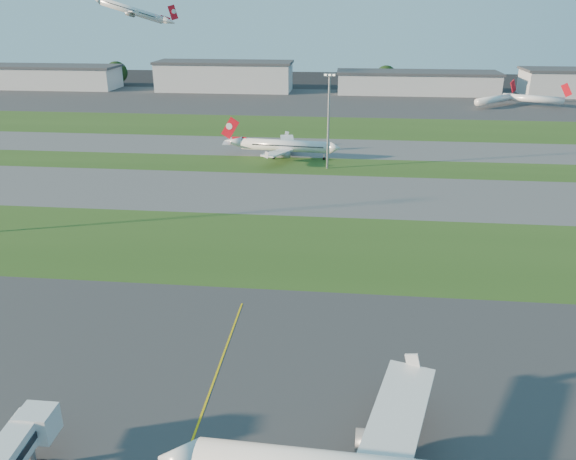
# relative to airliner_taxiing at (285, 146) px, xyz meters

# --- Properties ---
(ground) EXTENTS (700.00, 700.00, 0.00)m
(ground) POSITION_rel_airliner_taxiing_xyz_m (-1.86, -118.38, -3.64)
(ground) COLOR black
(ground) RESTS_ON ground
(apron_near) EXTENTS (300.00, 70.00, 0.01)m
(apron_near) POSITION_rel_airliner_taxiing_xyz_m (-1.86, -118.38, -3.63)
(apron_near) COLOR #333335
(apron_near) RESTS_ON ground
(grass_strip_a) EXTENTS (300.00, 34.00, 0.01)m
(grass_strip_a) POSITION_rel_airliner_taxiing_xyz_m (-1.86, -66.38, -3.63)
(grass_strip_a) COLOR #2A4B19
(grass_strip_a) RESTS_ON ground
(taxiway_a) EXTENTS (300.00, 32.00, 0.01)m
(taxiway_a) POSITION_rel_airliner_taxiing_xyz_m (-1.86, -33.38, -3.63)
(taxiway_a) COLOR #515154
(taxiway_a) RESTS_ON ground
(grass_strip_b) EXTENTS (300.00, 18.00, 0.01)m
(grass_strip_b) POSITION_rel_airliner_taxiing_xyz_m (-1.86, -8.38, -3.63)
(grass_strip_b) COLOR #2A4B19
(grass_strip_b) RESTS_ON ground
(taxiway_b) EXTENTS (300.00, 26.00, 0.01)m
(taxiway_b) POSITION_rel_airliner_taxiing_xyz_m (-1.86, 13.62, -3.63)
(taxiway_b) COLOR #515154
(taxiway_b) RESTS_ON ground
(grass_strip_c) EXTENTS (300.00, 40.00, 0.01)m
(grass_strip_c) POSITION_rel_airliner_taxiing_xyz_m (-1.86, 46.62, -3.63)
(grass_strip_c) COLOR #2A4B19
(grass_strip_c) RESTS_ON ground
(apron_far) EXTENTS (400.00, 80.00, 0.01)m
(apron_far) POSITION_rel_airliner_taxiing_xyz_m (-1.86, 106.62, -3.63)
(apron_far) COLOR #333335
(apron_far) RESTS_ON ground
(yellow_line) EXTENTS (0.25, 60.00, 0.02)m
(yellow_line) POSITION_rel_airliner_taxiing_xyz_m (3.14, -118.38, -3.64)
(yellow_line) COLOR gold
(yellow_line) RESTS_ON ground
(airliner_taxiing) EXTENTS (33.20, 28.05, 10.37)m
(airliner_taxiing) POSITION_rel_airliner_taxiing_xyz_m (0.00, 0.00, 0.00)
(airliner_taxiing) COLOR white
(airliner_taxiing) RESTS_ON ground
(airliner_departing) EXTENTS (33.54, 28.27, 10.81)m
(airliner_departing) POSITION_rel_airliner_taxiing_xyz_m (-81.54, 105.22, 36.16)
(airliner_departing) COLOR white
(mini_jet_near) EXTENTS (22.14, 20.73, 9.48)m
(mini_jet_near) POSITION_rel_airliner_taxiing_xyz_m (83.85, 99.83, -0.36)
(mini_jet_near) COLOR white
(mini_jet_near) RESTS_ON ground
(mini_jet_far) EXTENTS (26.86, 13.43, 9.48)m
(mini_jet_far) POSITION_rel_airliner_taxiing_xyz_m (101.28, 103.14, -0.36)
(mini_jet_far) COLOR white
(mini_jet_far) RESTS_ON ground
(light_mast_centre) EXTENTS (3.20, 0.70, 25.80)m
(light_mast_centre) POSITION_rel_airliner_taxiing_xyz_m (13.14, -10.38, 11.17)
(light_mast_centre) COLOR gray
(light_mast_centre) RESTS_ON ground
(hangar_far_west) EXTENTS (91.80, 23.00, 12.20)m
(hangar_far_west) POSITION_rel_airliner_taxiing_xyz_m (-151.86, 136.62, 2.50)
(hangar_far_west) COLOR #ABADB3
(hangar_far_west) RESTS_ON ground
(hangar_west) EXTENTS (71.40, 23.00, 15.20)m
(hangar_west) POSITION_rel_airliner_taxiing_xyz_m (-46.86, 136.62, 4.00)
(hangar_west) COLOR #ABADB3
(hangar_west) RESTS_ON ground
(hangar_east) EXTENTS (81.60, 23.00, 11.20)m
(hangar_east) POSITION_rel_airliner_taxiing_xyz_m (53.14, 136.62, 2.00)
(hangar_east) COLOR #ABADB3
(hangar_east) RESTS_ON ground
(tree_west) EXTENTS (12.10, 12.10, 13.20)m
(tree_west) POSITION_rel_airliner_taxiing_xyz_m (-111.86, 151.62, 3.50)
(tree_west) COLOR black
(tree_west) RESTS_ON ground
(tree_mid_west) EXTENTS (9.90, 9.90, 10.80)m
(tree_mid_west) POSITION_rel_airliner_taxiing_xyz_m (-21.86, 147.62, 2.20)
(tree_mid_west) COLOR black
(tree_mid_west) RESTS_ON ground
(tree_mid_east) EXTENTS (11.55, 11.55, 12.60)m
(tree_mid_east) POSITION_rel_airliner_taxiing_xyz_m (38.14, 150.62, 3.17)
(tree_mid_east) COLOR black
(tree_mid_east) RESTS_ON ground
(tree_east) EXTENTS (10.45, 10.45, 11.40)m
(tree_east) POSITION_rel_airliner_taxiing_xyz_m (113.14, 148.62, 2.52)
(tree_east) COLOR black
(tree_east) RESTS_ON ground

